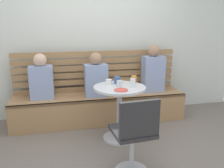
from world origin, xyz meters
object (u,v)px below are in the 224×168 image
person_child_left (41,79)px  person_child_middle (96,77)px  booth_bench (100,108)px  cup_glass_short (120,84)px  cup_water_clear (133,83)px  cup_ceramic_white (109,82)px  cafe_table (119,103)px  person_adult (153,71)px  cup_mug_blue (117,80)px  cup_tumbler_orange (134,79)px  plate_small (121,90)px  white_chair (135,135)px

person_child_left → person_child_middle: bearing=-4.5°
booth_bench → cup_glass_short: 0.88m
cup_water_clear → cup_ceramic_white: cup_water_clear is taller
booth_bench → cafe_table: size_ratio=3.65×
person_child_left → cup_ceramic_white: (0.90, -0.55, 0.03)m
person_child_middle → person_adult: bearing=3.7°
person_adult → cup_mug_blue: bearing=-144.9°
booth_bench → cafe_table: (0.15, -0.66, 0.30)m
cup_glass_short → cup_mug_blue: size_ratio=0.84×
cup_glass_short → cup_ceramic_white: bearing=131.1°
person_adult → cup_tumbler_orange: person_adult is taller
person_adult → cafe_table: bearing=-137.6°
cup_water_clear → cup_ceramic_white: bearing=147.0°
person_child_left → plate_small: 1.31m
person_adult → cup_water_clear: size_ratio=6.96×
person_child_left → cup_glass_short: bearing=-33.9°
person_child_left → person_child_middle: (0.81, -0.06, 0.00)m
cup_glass_short → cup_tumbler_orange: size_ratio=0.80×
white_chair → cup_tumbler_orange: (0.30, 0.96, 0.33)m
cup_glass_short → cup_mug_blue: cup_mug_blue is taller
white_chair → cup_ceramic_white: (-0.06, 0.95, 0.31)m
person_child_middle → cup_ceramic_white: bearing=-79.0°
cup_ceramic_white → cup_glass_short: bearing=-48.9°
cafe_table → person_child_middle: (-0.21, 0.62, 0.22)m
person_adult → person_child_middle: size_ratio=1.13×
person_child_middle → cup_ceramic_white: 0.50m
person_child_left → white_chair: bearing=-57.2°
person_child_left → person_child_middle: size_ratio=1.00×
cafe_table → person_child_middle: size_ratio=1.09×
person_child_left → cup_tumbler_orange: bearing=-22.9°
white_chair → person_child_middle: bearing=96.2°
cafe_table → cup_mug_blue: bearing=87.1°
cafe_table → cup_mug_blue: 0.31m
cafe_table → cup_water_clear: bearing=-16.7°
cup_tumbler_orange → cup_water_clear: bearing=-112.0°
cup_water_clear → cup_glass_short: size_ratio=1.38×
person_adult → person_child_left: 1.76m
white_chair → cup_mug_blue: size_ratio=8.95×
booth_bench → person_adult: 1.05m
person_child_left → cup_tumbler_orange: (1.26, -0.53, 0.05)m
cup_ceramic_white → cup_glass_short: 0.18m
cup_tumbler_orange → cup_mug_blue: cup_tumbler_orange is taller
cup_mug_blue → cup_water_clear: bearing=-54.2°
cafe_table → white_chair: bearing=-93.9°
white_chair → person_adult: 1.72m
person_adult → person_child_left: (-1.76, 0.00, -0.04)m
cup_glass_short → cup_tumbler_orange: cup_tumbler_orange is taller
cup_water_clear → cup_mug_blue: (-0.15, 0.21, -0.01)m
cup_glass_short → cup_tumbler_orange: 0.28m
cafe_table → booth_bench: bearing=102.7°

